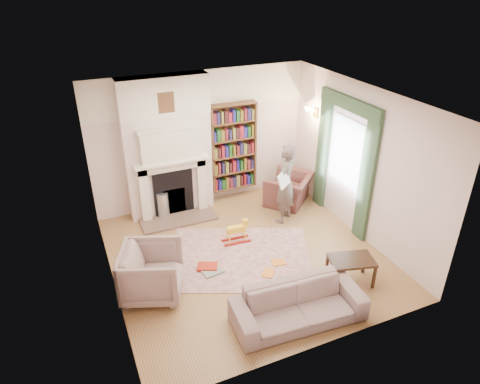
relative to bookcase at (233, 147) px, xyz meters
name	(u,v)px	position (x,y,z in m)	size (l,w,h in m)	color
floor	(246,255)	(-0.65, -2.12, -1.18)	(4.50, 4.50, 0.00)	brown
ceiling	(247,100)	(-0.65, -2.12, 1.62)	(4.50, 4.50, 0.00)	white
wall_back	(201,139)	(-0.65, 0.13, 0.22)	(4.50, 4.50, 0.00)	silver
wall_front	(324,263)	(-0.65, -4.37, 0.22)	(4.50, 4.50, 0.00)	silver
wall_left	(103,213)	(-2.90, -2.12, 0.22)	(4.50, 4.50, 0.00)	silver
wall_right	(360,163)	(1.60, -2.12, 0.22)	(4.50, 4.50, 0.00)	silver
fireplace	(168,149)	(-1.40, -0.07, 0.21)	(1.70, 0.58, 2.80)	silver
bookcase	(233,147)	(0.00, 0.00, 0.00)	(1.00, 0.24, 1.85)	brown
window	(346,152)	(1.58, -1.72, 0.27)	(0.02, 0.90, 1.30)	silver
curtain_left	(367,180)	(1.55, -2.42, 0.02)	(0.07, 0.32, 2.40)	#2A422A
curtain_right	(323,152)	(1.55, -1.02, 0.02)	(0.07, 0.32, 2.40)	#2A422A
pelmet	(350,104)	(1.54, -1.72, 1.20)	(0.09, 1.70, 0.24)	#2A422A
wall_sconce	(308,114)	(1.38, -0.62, 0.72)	(0.20, 0.24, 0.24)	gold
rug	(240,257)	(-0.76, -2.13, -1.17)	(2.45, 1.88, 0.01)	beige
armchair_reading	(289,189)	(1.00, -0.71, -0.86)	(0.97, 0.85, 0.63)	#502B2A
armchair_left	(152,272)	(-2.36, -2.45, -0.76)	(0.88, 0.90, 0.82)	#A49A87
sofa	(299,305)	(-0.60, -3.84, -0.90)	(1.89, 0.74, 0.55)	#A19485
man_reading	(285,184)	(0.55, -1.31, -0.37)	(0.59, 0.39, 1.62)	#584C46
newspaper	(284,179)	(0.40, -1.51, -0.15)	(0.40, 0.02, 0.28)	white
coffee_table	(350,271)	(0.59, -3.43, -0.95)	(0.70, 0.45, 0.45)	#382613
paraffin_heater	(163,205)	(-1.64, -0.25, -0.90)	(0.24, 0.24, 0.55)	#B9BCC1
rocking_horse	(236,232)	(-0.64, -1.67, -0.95)	(0.52, 0.21, 0.46)	yellow
board_game	(211,270)	(-1.36, -2.29, -1.15)	(0.34, 0.34, 0.03)	gold
game_box_lid	(207,267)	(-1.40, -2.21, -1.14)	(0.33, 0.22, 0.06)	#A22212
comic_annuals	(273,268)	(-0.37, -2.65, -1.16)	(0.57, 0.45, 0.02)	red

